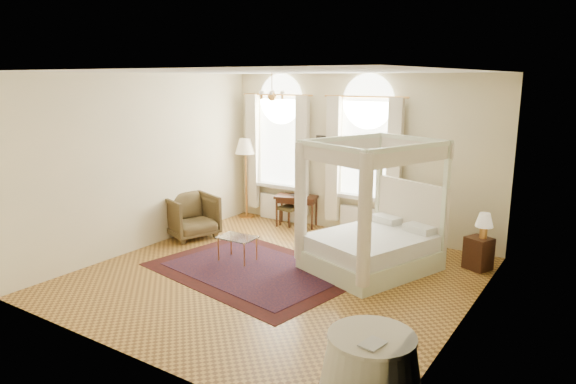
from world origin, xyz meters
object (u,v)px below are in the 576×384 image
at_px(floor_lamp, 246,150).
at_px(side_table, 371,369).
at_px(nightstand, 478,253).
at_px(canopy_bed, 371,241).
at_px(writing_desk, 297,200).
at_px(stool, 289,210).
at_px(armchair, 191,216).
at_px(coffee_table, 237,239).

bearing_deg(floor_lamp, side_table, -42.54).
distance_m(nightstand, side_table, 4.44).
bearing_deg(canopy_bed, writing_desk, 147.97).
bearing_deg(floor_lamp, stool, -2.44).
height_order(canopy_bed, side_table, canopy_bed).
distance_m(armchair, side_table, 6.22).
bearing_deg(nightstand, armchair, -166.02).
relative_size(coffee_table, side_table, 0.62).
bearing_deg(writing_desk, nightstand, -7.36).
bearing_deg(nightstand, stool, 173.64).
bearing_deg(side_table, floor_lamp, 137.46).
bearing_deg(canopy_bed, armchair, -175.24).
bearing_deg(armchair, stool, -14.92).
height_order(armchair, coffee_table, armchair).
bearing_deg(floor_lamp, writing_desk, 0.00).
bearing_deg(floor_lamp, coffee_table, -55.39).
bearing_deg(nightstand, floor_lamp, 174.52).
height_order(stool, side_table, side_table).
distance_m(floor_lamp, side_table, 7.43).
bearing_deg(coffee_table, canopy_bed, 23.32).
xyz_separation_m(writing_desk, coffee_table, (0.31, -2.47, -0.18)).
distance_m(stool, floor_lamp, 1.73).
relative_size(stool, coffee_table, 0.64).
relative_size(canopy_bed, coffee_table, 3.67).
xyz_separation_m(stool, floor_lamp, (-1.22, 0.05, 1.23)).
xyz_separation_m(canopy_bed, floor_lamp, (-3.86, 1.54, 1.08)).
relative_size(armchair, floor_lamp, 0.52).
relative_size(nightstand, armchair, 0.58).
xyz_separation_m(nightstand, side_table, (0.00, -4.44, 0.08)).
xyz_separation_m(writing_desk, side_table, (4.01, -4.96, -0.22)).
distance_m(writing_desk, side_table, 6.38).
bearing_deg(stool, coffee_table, -78.78).
xyz_separation_m(stool, coffee_table, (0.48, -2.42, 0.04)).
xyz_separation_m(canopy_bed, nightstand, (1.54, 1.02, -0.23)).
relative_size(nightstand, coffee_table, 0.83).
height_order(nightstand, stool, nightstand).
relative_size(coffee_table, floor_lamp, 0.36).
height_order(writing_desk, armchair, armchair).
height_order(stool, coffee_table, coffee_table).
relative_size(nightstand, floor_lamp, 0.30).
bearing_deg(floor_lamp, armchair, -90.00).
bearing_deg(side_table, nightstand, 90.00).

